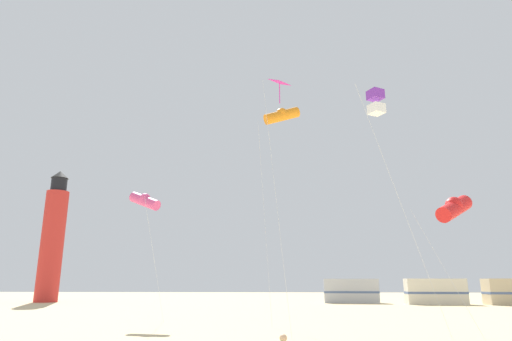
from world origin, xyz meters
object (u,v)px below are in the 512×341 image
at_px(kite_tube_rainbow, 145,201).
at_px(rv_van_silver, 351,291).
at_px(kite_diamond_magenta, 279,93).
at_px(rv_van_cream, 435,292).
at_px(lighthouse_distant, 53,239).
at_px(kite_tube_scarlet, 454,208).
at_px(kite_tube_orange, 282,115).
at_px(kite_box_violet, 376,102).

xyz_separation_m(kite_tube_rainbow, rv_van_silver, (17.33, 26.54, -6.37)).
bearing_deg(rv_van_silver, kite_tube_rainbow, -118.48).
height_order(kite_diamond_magenta, rv_van_cream, kite_diamond_magenta).
height_order(kite_diamond_magenta, lighthouse_distant, lighthouse_distant).
bearing_deg(kite_tube_scarlet, kite_tube_orange, 136.59).
bearing_deg(kite_diamond_magenta, rv_van_silver, 76.44).
bearing_deg(kite_tube_scarlet, lighthouse_distant, 137.16).
bearing_deg(kite_tube_orange, kite_diamond_magenta, -91.19).
relative_size(kite_tube_rainbow, rv_van_cream, 1.29).
xyz_separation_m(kite_box_violet, kite_tube_rainbow, (-13.58, 9.55, -2.63)).
bearing_deg(kite_box_violet, kite_tube_orange, 117.20).
xyz_separation_m(kite_tube_scarlet, rv_van_silver, (0.38, 34.98, -4.29)).
xyz_separation_m(kite_tube_orange, kite_diamond_magenta, (-0.13, -6.11, -1.19)).
bearing_deg(kite_tube_rainbow, rv_van_silver, 56.85).
relative_size(kite_tube_rainbow, kite_tube_scarlet, 1.33).
relative_size(kite_diamond_magenta, rv_van_silver, 1.94).
relative_size(kite_tube_orange, kite_tube_scarlet, 2.18).
height_order(kite_tube_rainbow, kite_tube_scarlet, kite_tube_rainbow).
xyz_separation_m(kite_tube_scarlet, rv_van_cream, (9.35, 32.05, -4.29)).
bearing_deg(kite_diamond_magenta, kite_tube_orange, 88.81).
bearing_deg(rv_van_silver, lighthouse_distant, -174.68).
distance_m(kite_tube_rainbow, lighthouse_distant, 33.08).
distance_m(kite_box_violet, kite_tube_scarlet, 5.89).
distance_m(kite_tube_orange, kite_tube_rainbow, 10.83).
bearing_deg(kite_tube_rainbow, kite_box_violet, -35.10).
xyz_separation_m(kite_tube_rainbow, kite_tube_scarlet, (16.95, -8.45, -2.08)).
distance_m(kite_box_violet, rv_van_silver, 37.38).
xyz_separation_m(kite_tube_scarlet, kite_diamond_magenta, (-7.78, 1.14, 6.32)).
distance_m(kite_tube_orange, rv_van_cream, 32.31).
bearing_deg(kite_tube_scarlet, rv_van_silver, 89.38).
relative_size(kite_tube_orange, kite_diamond_magenta, 1.08).
bearing_deg(lighthouse_distant, kite_tube_orange, -42.69).
bearing_deg(kite_diamond_magenta, kite_tube_rainbow, 141.43).
bearing_deg(kite_tube_scarlet, kite_box_violet, -161.87).
xyz_separation_m(kite_box_violet, lighthouse_distant, (-33.90, 35.66, -2.55)).
height_order(lighthouse_distant, rv_van_cream, lighthouse_distant).
bearing_deg(kite_tube_orange, kite_tube_scarlet, -43.41).
bearing_deg(kite_box_violet, rv_van_silver, 84.07).
height_order(kite_tube_orange, kite_box_violet, kite_tube_orange).
height_order(rv_van_silver, rv_van_cream, same).
height_order(kite_tube_scarlet, lighthouse_distant, lighthouse_distant).
xyz_separation_m(rv_van_silver, rv_van_cream, (8.97, -2.93, 0.00)).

